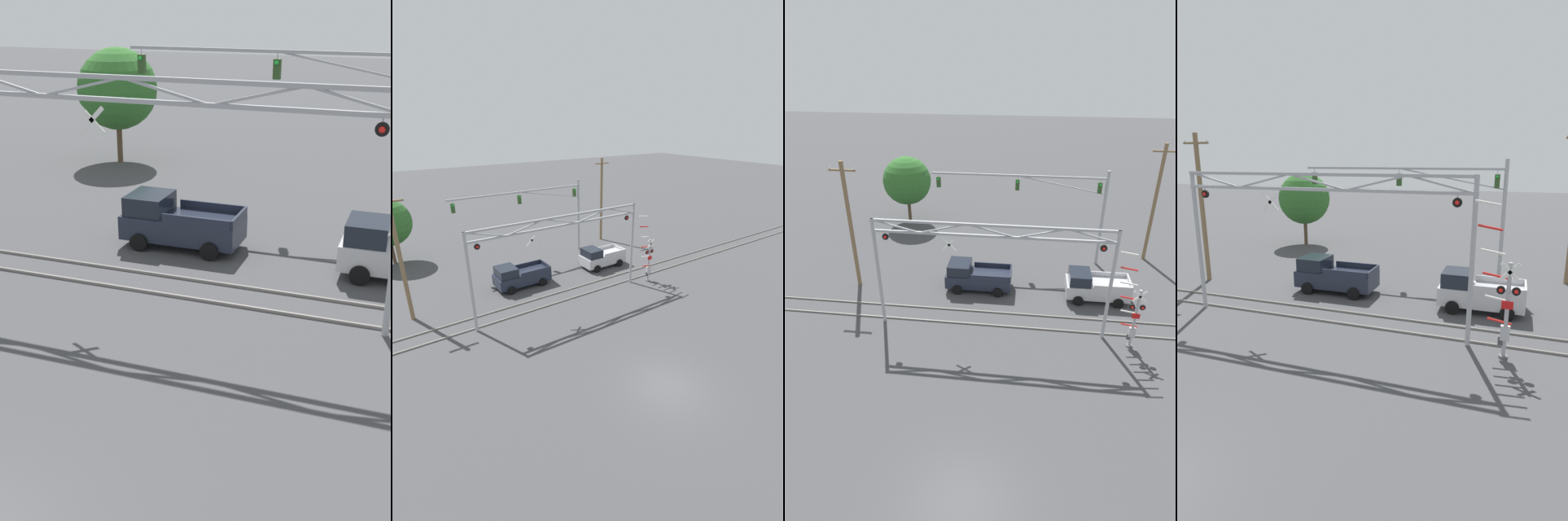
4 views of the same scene
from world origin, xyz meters
The scene contains 11 objects.
ground_plane centered at (0.00, 0.00, 0.00)m, with size 200.00×200.00×0.00m, color #424244.
rail_track_near centered at (0.00, 11.32, 0.05)m, with size 80.00×0.08×0.10m, color gray.
rail_track_far centered at (0.00, 12.76, 0.05)m, with size 80.00×0.08×0.10m, color gray.
crossing_gantry centered at (-0.02, 11.04, 5.18)m, with size 13.85×0.26×7.06m.
crossing_signal_mast centered at (8.19, 10.36, 2.07)m, with size 1.87×0.35×6.19m.
traffic_signal_span centered at (4.23, 20.65, 5.38)m, with size 13.32×0.39×7.66m.
pickup_truck_lead centered at (-1.55, 15.76, 0.96)m, with size 4.63×2.27×2.02m.
pickup_truck_following centered at (6.77, 15.41, 0.96)m, with size 4.27×2.27×2.02m.
utility_pole_left centered at (-10.16, 15.19, 4.74)m, with size 1.80×0.28×9.18m.
utility_pole_right centered at (11.66, 22.06, 4.87)m, with size 1.80×0.28×9.45m.
background_tree_beyond_span centered at (-9.81, 27.60, 4.19)m, with size 4.59×4.59×6.49m.
Camera 3 is at (1.94, -9.37, 15.64)m, focal length 28.00 mm.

